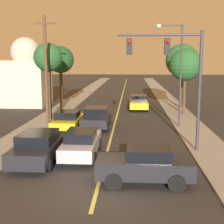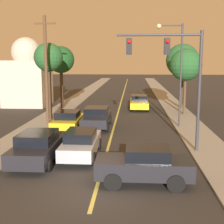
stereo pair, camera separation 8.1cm
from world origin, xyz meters
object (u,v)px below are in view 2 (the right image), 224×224
car_outer_lane_second (68,120)px  tree_left_near (49,58)px  tree_left_far (61,60)px  utility_pole_left (46,69)px  car_near_lane_front (81,143)px  tree_right_near (186,65)px  car_far_oncoming (139,102)px  car_near_lane_second (97,117)px  streetlamp_right (175,62)px  tree_right_far (182,61)px  traffic_signal_mast (174,66)px  car_outer_lane_front (39,146)px  car_crossing_right (144,165)px  domed_building_left (27,76)px

car_outer_lane_second → tree_left_near: bearing=122.4°
tree_left_near → tree_left_far: bearing=93.0°
car_outer_lane_second → utility_pole_left: (-1.93, 1.28, 3.77)m
car_near_lane_front → tree_right_near: size_ratio=0.74×
car_near_lane_front → car_far_oncoming: size_ratio=0.90×
car_near_lane_front → car_near_lane_second: bearing=90.0°
car_far_oncoming → tree_left_near: 11.24m
streetlamp_right → tree_left_far: 13.76m
car_far_oncoming → streetlamp_right: streetlamp_right is taller
car_near_lane_second → utility_pole_left: utility_pole_left is taller
car_near_lane_second → car_far_oncoming: car_near_lane_second is taller
car_near_lane_second → tree_right_far: size_ratio=0.69×
tree_left_near → traffic_signal_mast: bearing=-43.9°
streetlamp_right → car_far_oncoming: bearing=105.6°
car_near_lane_front → car_far_oncoming: (3.47, 16.88, -0.01)m
tree_right_near → tree_right_far: tree_right_far is taller
car_outer_lane_front → tree_left_near: bearing=101.9°
car_crossing_right → tree_left_far: tree_left_far is taller
streetlamp_right → tree_right_near: (1.71, 5.60, -0.30)m
traffic_signal_mast → utility_pole_left: (-9.06, 6.67, -0.37)m
traffic_signal_mast → domed_building_left: (-14.31, 17.45, -1.45)m
tree_right_near → domed_building_left: (-16.97, 5.25, -1.33)m
car_far_oncoming → car_crossing_right: (-0.15, -20.39, 0.06)m
traffic_signal_mast → tree_right_near: traffic_signal_mast is taller
utility_pole_left → tree_right_near: bearing=25.3°
car_outer_lane_front → domed_building_left: domed_building_left is taller
tree_left_far → tree_left_near: bearing=-87.0°
streetlamp_right → car_outer_lane_second: bearing=-171.4°
car_far_oncoming → tree_left_near: (-7.94, -6.48, 4.60)m
car_outer_lane_second → car_far_oncoming: bearing=61.5°
utility_pole_left → car_far_oncoming: bearing=50.1°
car_near_lane_second → utility_pole_left: 5.48m
domed_building_left → car_near_lane_second: bearing=-50.7°
utility_pole_left → tree_right_near: size_ratio=1.37×
car_outer_lane_front → car_crossing_right: bearing=-26.0°
car_outer_lane_front → car_crossing_right: size_ratio=1.22×
tree_left_near → car_outer_lane_front: bearing=-78.1°
car_near_lane_front → car_crossing_right: bearing=-46.7°
car_near_lane_front → streetlamp_right: 10.78m
car_near_lane_second → tree_right_far: (8.03, 10.29, 4.30)m
car_outer_lane_front → utility_pole_left: size_ratio=0.59×
traffic_signal_mast → car_near_lane_front: bearing=-166.1°
traffic_signal_mast → tree_left_far: traffic_signal_mast is taller
streetlamp_right → tree_left_near: size_ratio=1.19×
car_near_lane_front → tree_right_far: size_ratio=0.67×
traffic_signal_mast → streetlamp_right: (0.95, 6.60, 0.18)m
car_crossing_right → streetlamp_right: (2.68, 11.37, 4.25)m
tree_left_near → domed_building_left: size_ratio=0.85×
car_outer_lane_second → car_far_oncoming: 11.65m
streetlamp_right → tree_left_near: (-10.47, 2.54, 0.29)m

